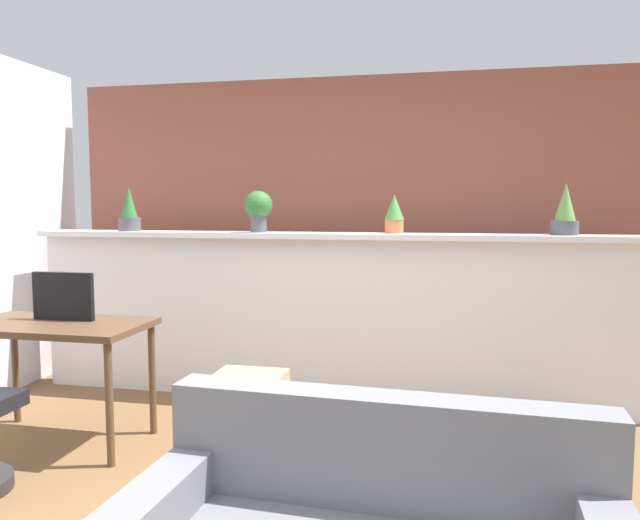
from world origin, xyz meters
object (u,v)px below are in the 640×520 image
potted_plant_0 (129,212)px  potted_plant_2 (394,214)px  potted_plant_3 (565,212)px  side_cube_shelf (247,419)px  tv_monitor (63,296)px  desk (56,336)px  potted_plant_1 (258,208)px

potted_plant_0 → potted_plant_2: bearing=1.1°
potted_plant_3 → side_cube_shelf: (-1.88, -1.17, -1.16)m
potted_plant_2 → side_cube_shelf: (-0.73, -1.17, -1.15)m
potted_plant_3 → tv_monitor: potted_plant_3 is taller
potted_plant_0 → desk: potted_plant_0 is taller
potted_plant_3 → side_cube_shelf: 2.50m
potted_plant_2 → potted_plant_0: bearing=-178.9°
potted_plant_3 → side_cube_shelf: size_ratio=0.70×
potted_plant_2 → potted_plant_3: potted_plant_3 is taller
potted_plant_0 → side_cube_shelf: bearing=-40.3°
potted_plant_0 → potted_plant_1: 1.05m
side_cube_shelf → desk: bearing=178.3°
potted_plant_1 → potted_plant_2: potted_plant_1 is taller
side_cube_shelf → tv_monitor: bearing=174.5°
potted_plant_2 → tv_monitor: potted_plant_2 is taller
potted_plant_2 → desk: potted_plant_2 is taller
potted_plant_1 → tv_monitor: (-0.95, -1.01, -0.54)m
potted_plant_1 → tv_monitor: 1.49m
potted_plant_0 → potted_plant_3: potted_plant_3 is taller
desk → tv_monitor: (0.00, 0.08, 0.23)m
potted_plant_0 → potted_plant_2: size_ratio=1.24×
potted_plant_1 → desk: size_ratio=0.28×
potted_plant_2 → desk: bearing=-150.0°
desk → tv_monitor: size_ratio=2.72×
potted_plant_2 → side_cube_shelf: bearing=-121.9°
potted_plant_3 → desk: 3.39m
potted_plant_1 → potted_plant_0: bearing=180.0°
tv_monitor → side_cube_shelf: 1.39m
potted_plant_3 → potted_plant_0: bearing=-179.4°
tv_monitor → potted_plant_0: bearing=96.0°
side_cube_shelf → potted_plant_3: bearing=31.8°
potted_plant_3 → desk: potted_plant_3 is taller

